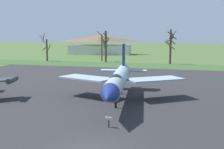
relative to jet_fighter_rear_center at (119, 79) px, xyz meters
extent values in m
cube|color=#28282B|center=(1.43, 3.49, -2.41)|extent=(73.10, 53.44, 0.05)
cube|color=#355227|center=(1.43, 36.21, -2.40)|extent=(133.10, 12.00, 0.06)
cylinder|color=#8EA3B2|center=(-0.06, 0.43, -0.06)|extent=(3.75, 14.46, 1.66)
cone|color=navy|center=(1.17, -7.87, -0.06)|extent=(1.86, 2.61, 1.53)
cylinder|color=black|center=(-1.17, 7.87, -0.06)|extent=(1.28, 1.07, 1.16)
ellipsoid|color=#19232D|center=(0.42, -2.83, 0.40)|extent=(1.17, 2.20, 1.10)
cube|color=#8EA3B2|center=(-4.05, 1.11, -0.18)|extent=(6.60, 4.57, 0.15)
cube|color=#8EA3B2|center=(3.55, 2.24, -0.18)|extent=(6.50, 5.77, 0.15)
cube|color=navy|center=(-1.01, 6.79, 2.16)|extent=(0.52, 2.19, 2.78)
cube|color=#8EA3B2|center=(-2.65, 6.53, 0.07)|extent=(2.85, 1.92, 0.15)
cube|color=#8EA3B2|center=(0.63, 7.02, 0.07)|extent=(2.85, 1.92, 0.15)
cylinder|color=black|center=(0.40, -2.69, -1.66)|extent=(0.22, 0.22, 1.55)
cylinder|color=black|center=(-0.53, 3.56, -1.66)|extent=(0.22, 0.22, 1.55)
cylinder|color=black|center=(1.28, -8.17, -2.13)|extent=(0.08, 0.08, 0.60)
cube|color=white|center=(1.28, -8.17, -1.69)|extent=(0.54, 0.27, 0.31)
cylinder|color=#33383D|center=(-11.52, -1.98, -0.26)|extent=(1.36, 2.62, 0.60)
cylinder|color=#42382D|center=(-31.13, 40.89, 0.69)|extent=(0.47, 0.47, 6.24)
cylinder|color=#42382D|center=(-31.96, 40.68, 4.28)|extent=(0.71, 1.90, 2.32)
cylinder|color=#42382D|center=(-31.94, 40.87, 1.12)|extent=(0.27, 1.71, 0.97)
cylinder|color=#42382D|center=(-31.83, 39.79, 3.87)|extent=(2.43, 1.65, 2.27)
cylinder|color=#42382D|center=(-30.66, 41.47, 1.54)|extent=(1.40, 1.18, 1.70)
cylinder|color=brown|center=(-16.32, 45.55, 1.40)|extent=(0.46, 0.46, 7.66)
cylinder|color=brown|center=(-16.38, 44.63, 5.17)|extent=(2.04, 0.39, 1.82)
cylinder|color=brown|center=(-15.58, 45.47, 2.43)|extent=(0.41, 1.69, 2.54)
cylinder|color=brown|center=(-15.26, 45.35, 2.33)|extent=(0.68, 2.31, 2.10)
cylinder|color=#42382D|center=(-14.05, 42.04, 1.82)|extent=(0.57, 0.57, 8.50)
cylinder|color=#42382D|center=(-13.76, 41.39, 4.62)|extent=(1.56, 0.85, 1.84)
cylinder|color=#42382D|center=(-13.97, 42.70, 2.98)|extent=(1.58, 0.45, 2.36)
cylinder|color=#42382D|center=(-14.58, 41.53, 2.90)|extent=(1.33, 1.35, 2.66)
cylinder|color=#42382D|center=(-14.11, 41.32, 3.04)|extent=(1.65, 0.34, 2.55)
cylinder|color=#42382D|center=(3.01, 41.89, 1.94)|extent=(0.48, 0.48, 8.74)
cylinder|color=#42382D|center=(2.52, 41.45, 2.90)|extent=(1.19, 1.30, 1.78)
cylinder|color=#42382D|center=(3.54, 42.65, 4.66)|extent=(1.75, 1.30, 2.73)
cylinder|color=#42382D|center=(3.37, 41.51, 5.21)|extent=(1.03, 1.00, 1.50)
cylinder|color=#42382D|center=(3.42, 41.14, 3.41)|extent=(1.76, 1.11, 1.74)
cylinder|color=#42382D|center=(2.78, 42.83, 3.66)|extent=(2.01, 0.66, 1.26)
cylinder|color=brown|center=(3.07, 42.12, 1.21)|extent=(0.53, 0.53, 7.28)
cylinder|color=brown|center=(3.26, 42.59, 3.73)|extent=(1.19, 0.65, 1.69)
cylinder|color=brown|center=(3.39, 41.03, 4.80)|extent=(2.42, 0.94, 2.10)
cylinder|color=brown|center=(3.51, 42.45, 4.62)|extent=(0.93, 1.16, 1.33)
cylinder|color=brown|center=(2.95, 40.89, 2.34)|extent=(2.65, 0.51, 2.13)
cube|color=beige|center=(-26.18, 74.63, -0.57)|extent=(24.93, 11.77, 3.72)
pyramid|color=brown|center=(-26.18, 74.63, 3.82)|extent=(26.17, 12.36, 2.53)
camera|label=1|loc=(6.63, -26.67, 4.38)|focal=42.46mm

